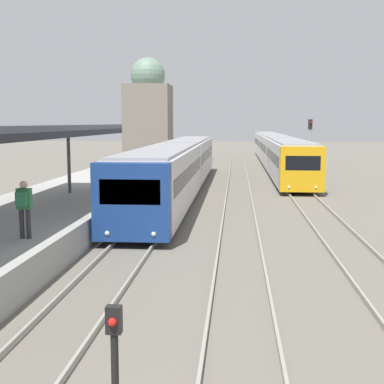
# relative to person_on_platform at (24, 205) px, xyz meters

# --- Properties ---
(person_on_platform) EXTENTS (0.40, 0.40, 1.66)m
(person_on_platform) POSITION_rel_person_on_platform_xyz_m (0.00, 0.00, 0.00)
(person_on_platform) COLOR #2D2D33
(person_on_platform) RESTS_ON station_platform
(train_near) EXTENTS (2.69, 31.16, 3.08)m
(train_near) POSITION_rel_person_on_platform_xyz_m (2.45, 18.60, -0.29)
(train_near) COLOR navy
(train_near) RESTS_ON ground_plane
(train_far) EXTENTS (2.61, 45.09, 3.05)m
(train_far) POSITION_rel_person_on_platform_xyz_m (9.87, 39.36, -0.30)
(train_far) COLOR gold
(train_far) RESTS_ON ground_plane
(signal_post_near) EXTENTS (0.20, 0.21, 2.01)m
(signal_post_near) POSITION_rel_person_on_platform_xyz_m (4.49, -8.15, -0.76)
(signal_post_near) COLOR black
(signal_post_near) RESTS_ON ground_plane
(signal_mast_far) EXTENTS (0.28, 0.29, 4.54)m
(signal_mast_far) POSITION_rel_person_on_platform_xyz_m (11.19, 24.00, 0.89)
(signal_mast_far) COLOR gray
(signal_mast_far) RESTS_ON ground_plane
(distant_domed_building) EXTENTS (4.74, 4.74, 11.10)m
(distant_domed_building) POSITION_rel_person_on_platform_xyz_m (-3.37, 42.03, 3.20)
(distant_domed_building) COLOR slate
(distant_domed_building) RESTS_ON ground_plane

